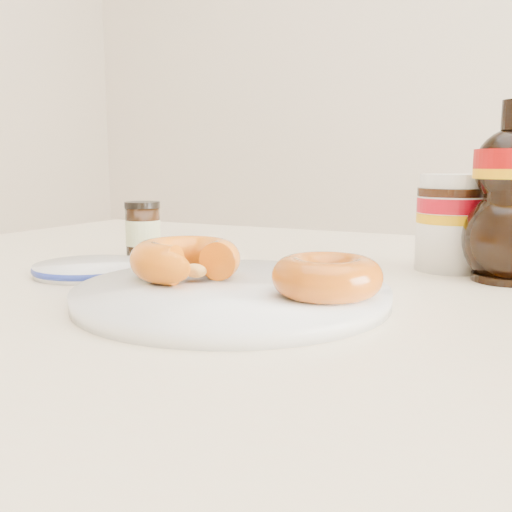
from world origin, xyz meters
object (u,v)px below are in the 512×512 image
at_px(dining_table, 352,358).
at_px(dark_jar, 143,230).
at_px(plate, 232,293).
at_px(donut_bitten, 186,259).
at_px(blue_rim_saucer, 90,268).
at_px(nutella_jar, 451,219).
at_px(donut_whole, 327,276).

xyz_separation_m(dining_table, dark_jar, (-0.31, 0.04, 0.12)).
distance_m(plate, donut_bitten, 0.06).
bearing_deg(plate, donut_bitten, 168.86).
bearing_deg(dining_table, donut_bitten, -140.02).
bearing_deg(dark_jar, blue_rim_saucer, -81.13).
bearing_deg(plate, dark_jar, 144.02).
relative_size(donut_bitten, nutella_jar, 0.95).
xyz_separation_m(dining_table, donut_bitten, (-0.14, -0.11, 0.12)).
bearing_deg(plate, dining_table, 58.12).
bearing_deg(dining_table, donut_whole, -83.79).
xyz_separation_m(dining_table, nutella_jar, (0.08, 0.13, 0.14)).
height_order(donut_bitten, blue_rim_saucer, donut_bitten).
xyz_separation_m(plate, donut_whole, (0.09, 0.00, 0.02)).
relative_size(nutella_jar, blue_rim_saucer, 0.89).
bearing_deg(blue_rim_saucer, nutella_jar, 30.06).
distance_m(nutella_jar, blue_rim_saucer, 0.43).
height_order(donut_bitten, donut_whole, donut_bitten).
relative_size(plate, dark_jar, 3.83).
height_order(donut_bitten, nutella_jar, nutella_jar).
distance_m(dining_table, donut_bitten, 0.21).
height_order(dining_table, dark_jar, dark_jar).
distance_m(plate, nutella_jar, 0.30).
distance_m(donut_whole, dark_jar, 0.36).
height_order(dining_table, nutella_jar, nutella_jar).
distance_m(dining_table, dark_jar, 0.33).
distance_m(dining_table, blue_rim_saucer, 0.31).
bearing_deg(donut_whole, nutella_jar, 75.45).
bearing_deg(donut_whole, dark_jar, 152.69).
height_order(nutella_jar, dark_jar, nutella_jar).
bearing_deg(nutella_jar, donut_bitten, -131.82).
xyz_separation_m(plate, donut_bitten, (-0.06, 0.01, 0.03)).
distance_m(plate, blue_rim_saucer, 0.21).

